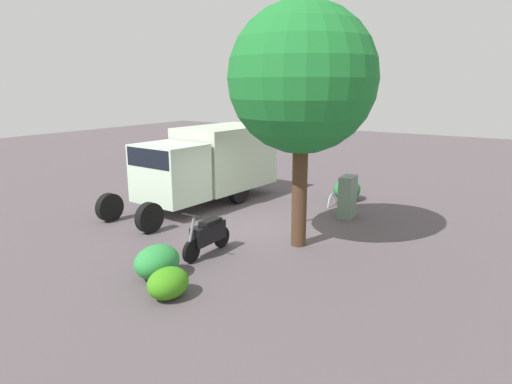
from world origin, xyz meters
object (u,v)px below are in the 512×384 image
Objects in this scene: street_tree at (302,79)px; utility_cabinet at (347,197)px; motorcycle at (208,235)px; box_truck_near at (208,161)px; stop_sign at (300,156)px; bike_rack_hoop at (331,205)px.

utility_cabinet is (-3.17, 0.10, -3.67)m from street_tree.
box_truck_near is at bearing -142.14° from motorcycle.
stop_sign is 2.32× the size of utility_cabinet.
bike_rack_hoop is (-6.16, 0.69, -0.52)m from motorcycle.
box_truck_near reaches higher than utility_cabinet.
street_tree is at bearing 12.23° from bike_rack_hoop.
motorcycle is at bearing -11.12° from stop_sign.
utility_cabinet is at bearing 178.15° from street_tree.
street_tree is (-1.85, 1.62, 3.84)m from motorcycle.
utility_cabinet is at bearing 42.31° from bike_rack_hoop.
stop_sign is at bearing 0.38° from bike_rack_hoop.
street_tree is at bearing 27.78° from stop_sign.
bike_rack_hoop is at bearing -137.69° from utility_cabinet.
utility_cabinet reaches higher than bike_rack_hoop.
street_tree is 7.37× the size of bike_rack_hoop.
bike_rack_hoop is at bearing -167.77° from street_tree.
street_tree is 4.58× the size of utility_cabinet.
stop_sign is at bearing -35.51° from utility_cabinet.
stop_sign is 2.27m from utility_cabinet.
street_tree is at bearing 137.68° from motorcycle.
motorcycle is 4.00m from stop_sign.
motorcycle is 6.22m from bike_rack_hoop.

